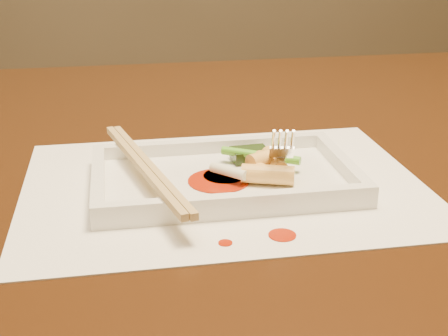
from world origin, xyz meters
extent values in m
cube|color=black|center=(0.00, 0.00, 0.73)|extent=(1.40, 0.90, 0.04)
cube|color=white|center=(0.02, -0.12, 0.75)|extent=(0.40, 0.30, 0.00)
cylinder|color=#A41D04|center=(0.05, -0.24, 0.75)|extent=(0.02, 0.02, 0.00)
cylinder|color=#A41D04|center=(0.00, -0.24, 0.75)|extent=(0.01, 0.01, 0.00)
cube|color=white|center=(0.02, -0.12, 0.76)|extent=(0.26, 0.16, 0.01)
cube|color=white|center=(0.02, -0.05, 0.77)|extent=(0.26, 0.01, 0.01)
cube|color=white|center=(0.02, -0.20, 0.77)|extent=(0.26, 0.01, 0.01)
cube|color=white|center=(-0.11, -0.12, 0.77)|extent=(0.01, 0.14, 0.01)
cube|color=white|center=(0.14, -0.12, 0.77)|extent=(0.01, 0.14, 0.01)
cube|color=black|center=(0.05, -0.08, 0.77)|extent=(0.04, 0.03, 0.01)
cylinder|color=#EAEACC|center=(0.02, -0.14, 0.77)|extent=(0.04, 0.04, 0.01)
cylinder|color=#449F19|center=(0.06, -0.10, 0.77)|extent=(0.08, 0.05, 0.01)
cube|color=tan|center=(-0.06, -0.12, 0.78)|extent=(0.07, 0.24, 0.01)
cube|color=tan|center=(-0.06, -0.12, 0.78)|extent=(0.07, 0.24, 0.01)
cylinder|color=#A41D04|center=(0.02, -0.12, 0.76)|extent=(0.04, 0.04, 0.00)
cylinder|color=#A41D04|center=(0.01, -0.13, 0.76)|extent=(0.06, 0.06, 0.00)
cylinder|color=#FFD977|center=(0.07, -0.12, 0.77)|extent=(0.02, 0.05, 0.02)
cylinder|color=#FFD977|center=(0.06, -0.15, 0.77)|extent=(0.05, 0.03, 0.02)
cylinder|color=#FFD977|center=(0.06, -0.12, 0.78)|extent=(0.04, 0.03, 0.02)
cylinder|color=#FFD977|center=(0.05, -0.12, 0.77)|extent=(0.03, 0.04, 0.02)
camera|label=1|loc=(-0.08, -0.69, 1.00)|focal=50.00mm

